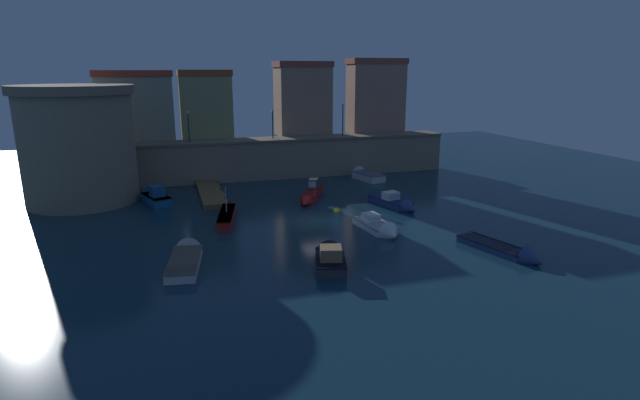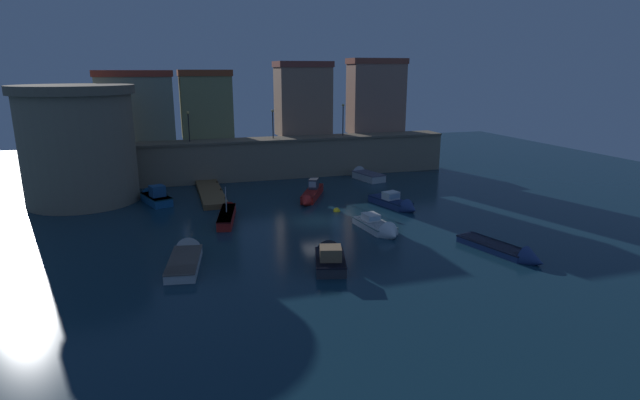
{
  "view_description": "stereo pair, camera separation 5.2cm",
  "coord_description": "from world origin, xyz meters",
  "px_view_note": "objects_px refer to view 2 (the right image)",
  "views": [
    {
      "loc": [
        -11.74,
        -38.33,
        12.22
      ],
      "look_at": [
        0.0,
        -0.64,
        1.96
      ],
      "focal_mm": 28.17,
      "sensor_mm": 36.0,
      "label": 1
    },
    {
      "loc": [
        -11.69,
        -38.34,
        12.22
      ],
      "look_at": [
        0.0,
        -0.64,
        1.96
      ],
      "focal_mm": 28.17,
      "sensor_mm": 36.0,
      "label": 2
    }
  ],
  "objects_px": {
    "fortress_tower": "(78,144)",
    "moored_boat_2": "(227,214)",
    "moored_boat_4": "(397,203)",
    "moored_boat_6": "(330,257)",
    "moored_boat_8": "(154,197)",
    "quay_lamp_2": "(343,115)",
    "moored_boat_1": "(364,175)",
    "moored_boat_7": "(509,252)",
    "moored_boat_3": "(380,228)",
    "quay_lamp_0": "(188,121)",
    "moored_boat_5": "(187,256)",
    "quay_lamp_1": "(273,119)",
    "mooring_buoy_0": "(337,211)",
    "moored_boat_0": "(311,194)"
  },
  "relations": [
    {
      "from": "fortress_tower",
      "to": "moored_boat_2",
      "type": "height_order",
      "value": "fortress_tower"
    },
    {
      "from": "moored_boat_4",
      "to": "fortress_tower",
      "type": "bearing_deg",
      "value": -126.18
    },
    {
      "from": "moored_boat_6",
      "to": "moored_boat_8",
      "type": "relative_size",
      "value": 0.92
    },
    {
      "from": "quay_lamp_2",
      "to": "moored_boat_1",
      "type": "relative_size",
      "value": 0.7
    },
    {
      "from": "moored_boat_7",
      "to": "quay_lamp_2",
      "type": "bearing_deg",
      "value": 166.93
    },
    {
      "from": "moored_boat_1",
      "to": "moored_boat_6",
      "type": "xyz_separation_m",
      "value": [
        -12.06,
        -23.76,
        0.04
      ]
    },
    {
      "from": "moored_boat_4",
      "to": "moored_boat_1",
      "type": "bearing_deg",
      "value": 156.8
    },
    {
      "from": "moored_boat_2",
      "to": "moored_boat_8",
      "type": "distance_m",
      "value": 9.65
    },
    {
      "from": "moored_boat_3",
      "to": "quay_lamp_0",
      "type": "bearing_deg",
      "value": -156.66
    },
    {
      "from": "quay_lamp_2",
      "to": "moored_boat_4",
      "type": "bearing_deg",
      "value": -92.32
    },
    {
      "from": "moored_boat_5",
      "to": "moored_boat_7",
      "type": "xyz_separation_m",
      "value": [
        20.95,
        -5.49,
        -0.07
      ]
    },
    {
      "from": "quay_lamp_2",
      "to": "moored_boat_1",
      "type": "distance_m",
      "value": 7.83
    },
    {
      "from": "moored_boat_2",
      "to": "moored_boat_3",
      "type": "xyz_separation_m",
      "value": [
        10.88,
        -7.22,
        -0.07
      ]
    },
    {
      "from": "quay_lamp_0",
      "to": "moored_boat_5",
      "type": "distance_m",
      "value": 25.43
    },
    {
      "from": "quay_lamp_1",
      "to": "mooring_buoy_0",
      "type": "distance_m",
      "value": 17.65
    },
    {
      "from": "quay_lamp_0",
      "to": "moored_boat_5",
      "type": "bearing_deg",
      "value": -94.2
    },
    {
      "from": "moored_boat_2",
      "to": "moored_boat_8",
      "type": "bearing_deg",
      "value": 49.96
    },
    {
      "from": "quay_lamp_2",
      "to": "moored_boat_5",
      "type": "height_order",
      "value": "quay_lamp_2"
    },
    {
      "from": "quay_lamp_0",
      "to": "moored_boat_1",
      "type": "bearing_deg",
      "value": -11.93
    },
    {
      "from": "moored_boat_3",
      "to": "moored_boat_6",
      "type": "bearing_deg",
      "value": -55.27
    },
    {
      "from": "moored_boat_5",
      "to": "mooring_buoy_0",
      "type": "relative_size",
      "value": 10.67
    },
    {
      "from": "moored_boat_0",
      "to": "quay_lamp_1",
      "type": "bearing_deg",
      "value": -146.49
    },
    {
      "from": "quay_lamp_0",
      "to": "quay_lamp_1",
      "type": "xyz_separation_m",
      "value": [
        9.36,
        0.0,
        -0.02
      ]
    },
    {
      "from": "quay_lamp_1",
      "to": "moored_boat_8",
      "type": "relative_size",
      "value": 0.6
    },
    {
      "from": "quay_lamp_0",
      "to": "quay_lamp_1",
      "type": "bearing_deg",
      "value": 0.0
    },
    {
      "from": "moored_boat_8",
      "to": "mooring_buoy_0",
      "type": "bearing_deg",
      "value": -137.7
    },
    {
      "from": "fortress_tower",
      "to": "moored_boat_7",
      "type": "xyz_separation_m",
      "value": [
        29.47,
        -24.29,
        -5.25
      ]
    },
    {
      "from": "moored_boat_2",
      "to": "moored_boat_7",
      "type": "xyz_separation_m",
      "value": [
        17.15,
        -14.48,
        -0.15
      ]
    },
    {
      "from": "moored_boat_4",
      "to": "quay_lamp_0",
      "type": "bearing_deg",
      "value": -148.59
    },
    {
      "from": "quay_lamp_2",
      "to": "moored_boat_7",
      "type": "xyz_separation_m",
      "value": [
        1.25,
        -30.02,
        -6.77
      ]
    },
    {
      "from": "fortress_tower",
      "to": "quay_lamp_2",
      "type": "relative_size",
      "value": 2.9
    },
    {
      "from": "quay_lamp_0",
      "to": "moored_boat_1",
      "type": "distance_m",
      "value": 20.55
    },
    {
      "from": "moored_boat_6",
      "to": "moored_boat_7",
      "type": "distance_m",
      "value": 12.29
    },
    {
      "from": "quay_lamp_2",
      "to": "moored_boat_0",
      "type": "xyz_separation_m",
      "value": [
        -7.26,
        -11.23,
        -6.53
      ]
    },
    {
      "from": "quay_lamp_1",
      "to": "quay_lamp_2",
      "type": "bearing_deg",
      "value": 0.0
    },
    {
      "from": "moored_boat_0",
      "to": "moored_boat_2",
      "type": "height_order",
      "value": "moored_boat_2"
    },
    {
      "from": "moored_boat_4",
      "to": "moored_boat_3",
      "type": "bearing_deg",
      "value": -49.89
    },
    {
      "from": "quay_lamp_0",
      "to": "moored_boat_3",
      "type": "xyz_separation_m",
      "value": [
        12.88,
        -22.77,
        -6.44
      ]
    },
    {
      "from": "mooring_buoy_0",
      "to": "moored_boat_1",
      "type": "bearing_deg",
      "value": 58.04
    },
    {
      "from": "moored_boat_2",
      "to": "moored_boat_5",
      "type": "distance_m",
      "value": 9.76
    },
    {
      "from": "moored_boat_4",
      "to": "mooring_buoy_0",
      "type": "relative_size",
      "value": 9.58
    },
    {
      "from": "quay_lamp_0",
      "to": "moored_boat_0",
      "type": "height_order",
      "value": "quay_lamp_0"
    },
    {
      "from": "quay_lamp_1",
      "to": "mooring_buoy_0",
      "type": "relative_size",
      "value": 5.2
    },
    {
      "from": "moored_boat_1",
      "to": "fortress_tower",
      "type": "bearing_deg",
      "value": 79.68
    },
    {
      "from": "quay_lamp_0",
      "to": "moored_boat_7",
      "type": "distance_m",
      "value": 36.2
    },
    {
      "from": "quay_lamp_2",
      "to": "moored_boat_5",
      "type": "bearing_deg",
      "value": -128.76
    },
    {
      "from": "quay_lamp_0",
      "to": "moored_boat_0",
      "type": "relative_size",
      "value": 0.47
    },
    {
      "from": "moored_boat_2",
      "to": "moored_boat_5",
      "type": "xyz_separation_m",
      "value": [
        -3.8,
        -8.99,
        -0.08
      ]
    },
    {
      "from": "moored_boat_0",
      "to": "fortress_tower",
      "type": "bearing_deg",
      "value": -77.67
    },
    {
      "from": "moored_boat_4",
      "to": "moored_boat_6",
      "type": "distance_m",
      "value": 15.11
    }
  ]
}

